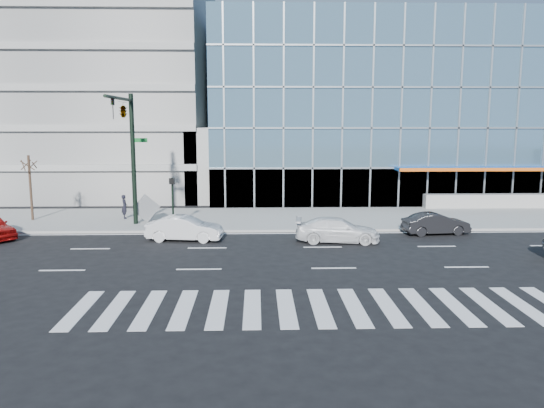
{
  "coord_description": "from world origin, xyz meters",
  "views": [
    {
      "loc": [
        -3.44,
        -26.82,
        6.47
      ],
      "look_at": [
        -2.55,
        3.0,
        1.83
      ],
      "focal_mm": 35.0,
      "sensor_mm": 36.0,
      "label": 1
    }
  ],
  "objects_px": {
    "traffic_signal": "(126,127)",
    "white_suv": "(337,230)",
    "dark_sedan": "(436,224)",
    "tilted_panel": "(146,208)",
    "ped_signal_post": "(172,194)",
    "white_sedan": "(185,228)",
    "pedestrian": "(125,207)",
    "street_tree_near": "(29,164)"
  },
  "relations": [
    {
      "from": "street_tree_near",
      "to": "pedestrian",
      "type": "xyz_separation_m",
      "value": [
        5.88,
        0.31,
        -2.84
      ]
    },
    {
      "from": "dark_sedan",
      "to": "tilted_panel",
      "type": "relative_size",
      "value": 2.92
    },
    {
      "from": "pedestrian",
      "to": "white_sedan",
      "type": "bearing_deg",
      "value": -162.39
    },
    {
      "from": "pedestrian",
      "to": "traffic_signal",
      "type": "bearing_deg",
      "value": 178.46
    },
    {
      "from": "white_sedan",
      "to": "tilted_panel",
      "type": "xyz_separation_m",
      "value": [
        -3.03,
        4.62,
        0.39
      ]
    },
    {
      "from": "traffic_signal",
      "to": "dark_sedan",
      "type": "relative_size",
      "value": 2.11
    },
    {
      "from": "ped_signal_post",
      "to": "white_suv",
      "type": "bearing_deg",
      "value": -21.49
    },
    {
      "from": "ped_signal_post",
      "to": "pedestrian",
      "type": "bearing_deg",
      "value": 141.58
    },
    {
      "from": "traffic_signal",
      "to": "ped_signal_post",
      "type": "xyz_separation_m",
      "value": [
        2.5,
        0.37,
        -4.02
      ]
    },
    {
      "from": "white_sedan",
      "to": "tilted_panel",
      "type": "height_order",
      "value": "tilted_panel"
    },
    {
      "from": "dark_sedan",
      "to": "tilted_panel",
      "type": "distance_m",
      "value": 17.71
    },
    {
      "from": "white_sedan",
      "to": "pedestrian",
      "type": "distance_m",
      "value": 7.65
    },
    {
      "from": "traffic_signal",
      "to": "white_suv",
      "type": "bearing_deg",
      "value": -15.64
    },
    {
      "from": "dark_sedan",
      "to": "tilted_panel",
      "type": "bearing_deg",
      "value": 71.83
    },
    {
      "from": "white_suv",
      "to": "dark_sedan",
      "type": "xyz_separation_m",
      "value": [
        6.0,
        1.78,
        -0.03
      ]
    },
    {
      "from": "white_sedan",
      "to": "dark_sedan",
      "type": "distance_m",
      "value": 14.39
    },
    {
      "from": "street_tree_near",
      "to": "pedestrian",
      "type": "height_order",
      "value": "street_tree_near"
    },
    {
      "from": "street_tree_near",
      "to": "tilted_panel",
      "type": "xyz_separation_m",
      "value": [
        7.58,
        -1.08,
        -2.71
      ]
    },
    {
      "from": "pedestrian",
      "to": "tilted_panel",
      "type": "height_order",
      "value": "tilted_panel"
    },
    {
      "from": "traffic_signal",
      "to": "pedestrian",
      "type": "height_order",
      "value": "traffic_signal"
    },
    {
      "from": "street_tree_near",
      "to": "pedestrian",
      "type": "distance_m",
      "value": 6.54
    },
    {
      "from": "white_sedan",
      "to": "tilted_panel",
      "type": "relative_size",
      "value": 3.17
    },
    {
      "from": "ped_signal_post",
      "to": "dark_sedan",
      "type": "xyz_separation_m",
      "value": [
        15.45,
        -1.94,
        -1.52
      ]
    },
    {
      "from": "street_tree_near",
      "to": "pedestrian",
      "type": "relative_size",
      "value": 2.67
    },
    {
      "from": "ped_signal_post",
      "to": "tilted_panel",
      "type": "xyz_separation_m",
      "value": [
        -1.92,
        1.47,
        -1.07
      ]
    },
    {
      "from": "ped_signal_post",
      "to": "street_tree_near",
      "type": "distance_m",
      "value": 9.97
    },
    {
      "from": "ped_signal_post",
      "to": "white_sedan",
      "type": "distance_m",
      "value": 3.64
    },
    {
      "from": "traffic_signal",
      "to": "street_tree_near",
      "type": "relative_size",
      "value": 1.89
    },
    {
      "from": "tilted_panel",
      "to": "street_tree_near",
      "type": "bearing_deg",
      "value": 148.08
    },
    {
      "from": "white_suv",
      "to": "street_tree_near",
      "type": "bearing_deg",
      "value": 77.36
    },
    {
      "from": "street_tree_near",
      "to": "dark_sedan",
      "type": "relative_size",
      "value": 1.12
    },
    {
      "from": "traffic_signal",
      "to": "dark_sedan",
      "type": "bearing_deg",
      "value": -5.0
    },
    {
      "from": "pedestrian",
      "to": "tilted_panel",
      "type": "bearing_deg",
      "value": -150.04
    },
    {
      "from": "white_sedan",
      "to": "tilted_panel",
      "type": "bearing_deg",
      "value": 39.84
    },
    {
      "from": "traffic_signal",
      "to": "tilted_panel",
      "type": "distance_m",
      "value": 5.45
    },
    {
      "from": "ped_signal_post",
      "to": "white_sedan",
      "type": "bearing_deg",
      "value": -70.5
    },
    {
      "from": "tilted_panel",
      "to": "traffic_signal",
      "type": "bearing_deg",
      "value": -131.11
    },
    {
      "from": "traffic_signal",
      "to": "dark_sedan",
      "type": "height_order",
      "value": "traffic_signal"
    },
    {
      "from": "white_sedan",
      "to": "pedestrian",
      "type": "xyz_separation_m",
      "value": [
        -4.73,
        6.01,
        0.26
      ]
    },
    {
      "from": "ped_signal_post",
      "to": "white_sedan",
      "type": "relative_size",
      "value": 0.73
    },
    {
      "from": "dark_sedan",
      "to": "traffic_signal",
      "type": "bearing_deg",
      "value": 77.96
    },
    {
      "from": "white_suv",
      "to": "pedestrian",
      "type": "height_order",
      "value": "pedestrian"
    }
  ]
}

